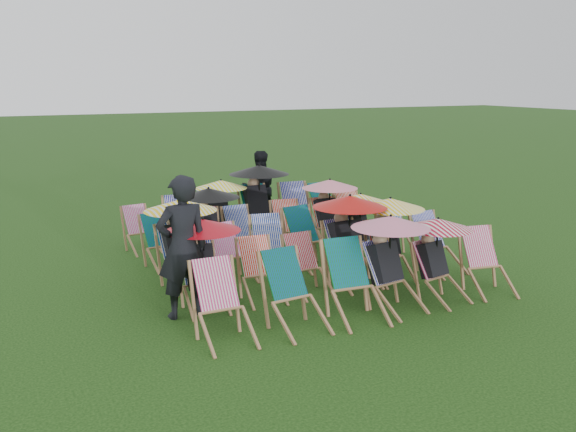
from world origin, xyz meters
name	(u,v)px	position (x,y,z in m)	size (l,w,h in m)	color
ground	(297,270)	(0.00, 0.00, 0.00)	(100.00, 100.00, 0.00)	black
deckchair_0	(223,304)	(-2.12, -2.23, 0.48)	(0.64, 0.89, 0.95)	#A1724B
deckchair_1	(295,293)	(-1.16, -2.26, 0.48)	(0.73, 0.95, 0.97)	#A1724B
deckchair_2	(355,282)	(-0.29, -2.29, 0.51)	(0.73, 0.97, 1.01)	#A1724B
deckchair_3	(392,261)	(0.37, -2.17, 0.68)	(1.09, 1.18, 1.29)	#A1724B
deckchair_4	(439,258)	(1.18, -2.17, 0.62)	(1.00, 1.09, 1.18)	#A1724B
deckchair_5	(488,262)	(2.05, -2.22, 0.46)	(0.75, 0.94, 0.93)	#A1724B
deckchair_6	(203,262)	(-1.96, -1.01, 0.66)	(1.05, 1.09, 1.24)	#A1724B
deckchair_7	(261,271)	(-1.11, -1.05, 0.43)	(0.62, 0.83, 0.86)	#A1724B
deckchair_8	(308,265)	(-0.35, -1.07, 0.42)	(0.60, 0.81, 0.84)	#A1724B
deckchair_9	(351,238)	(0.43, -0.98, 0.72)	(1.16, 1.22, 1.37)	#A1724B
deckchair_10	(390,237)	(1.11, -1.04, 0.68)	(1.09, 1.14, 1.29)	#A1724B
deckchair_11	(438,244)	(2.07, -1.06, 0.47)	(0.72, 0.93, 0.94)	#A1724B
deckchair_12	(181,241)	(-1.93, 0.09, 0.70)	(1.12, 1.19, 1.33)	#A1724B
deckchair_13	(232,254)	(-1.16, -0.01, 0.43)	(0.69, 0.88, 0.87)	#A1724B
deckchair_14	(271,247)	(-0.47, 0.00, 0.46)	(0.76, 0.95, 0.93)	#A1724B
deckchair_15	(310,238)	(0.31, 0.13, 0.49)	(0.78, 0.99, 0.98)	#A1724B
deckchair_16	(360,226)	(1.26, 0.06, 0.62)	(0.99, 1.03, 1.17)	#A1724B
deckchair_17	(396,233)	(1.99, 0.01, 0.43)	(0.68, 0.87, 0.87)	#A1724B
deckchair_18	(163,242)	(-1.93, 1.19, 0.44)	(0.69, 0.88, 0.87)	#A1724B
deckchair_19	(208,223)	(-1.13, 1.19, 0.67)	(1.08, 1.13, 1.28)	#A1724B
deckchair_20	(243,233)	(-0.48, 1.19, 0.44)	(0.60, 0.82, 0.87)	#A1724B
deckchair_21	(290,227)	(0.42, 1.12, 0.46)	(0.72, 0.91, 0.91)	#A1724B
deckchair_22	(330,211)	(1.29, 1.19, 0.66)	(1.06, 1.11, 1.26)	#A1724B
deckchair_23	(357,219)	(1.88, 1.15, 0.47)	(0.68, 0.91, 0.95)	#A1724B
deckchair_24	(141,229)	(-2.03, 2.36, 0.41)	(0.64, 0.82, 0.82)	#A1724B
deckchair_25	(180,223)	(-1.31, 2.27, 0.47)	(0.77, 0.96, 0.95)	#A1724B
deckchair_26	(221,210)	(-0.45, 2.37, 0.63)	(1.01, 1.06, 1.20)	#A1724B
deckchair_27	(259,199)	(0.40, 2.47, 0.76)	(1.21, 1.26, 1.43)	#A1724B
deckchair_28	(299,209)	(1.21, 2.32, 0.51)	(0.77, 1.00, 1.01)	#A1724B
deckchair_29	(328,208)	(1.91, 2.34, 0.48)	(0.73, 0.94, 0.95)	#A1724B
person_left	(183,247)	(-2.30, -1.21, 0.96)	(0.70, 0.46, 1.92)	black
person_rear	(259,188)	(0.80, 3.41, 0.81)	(0.79, 0.61, 1.62)	black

